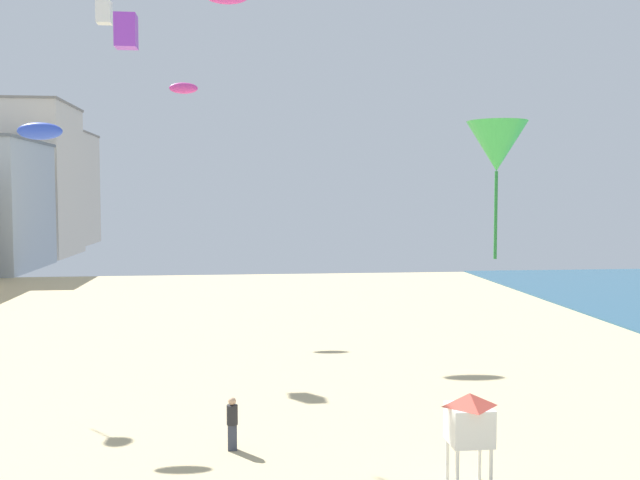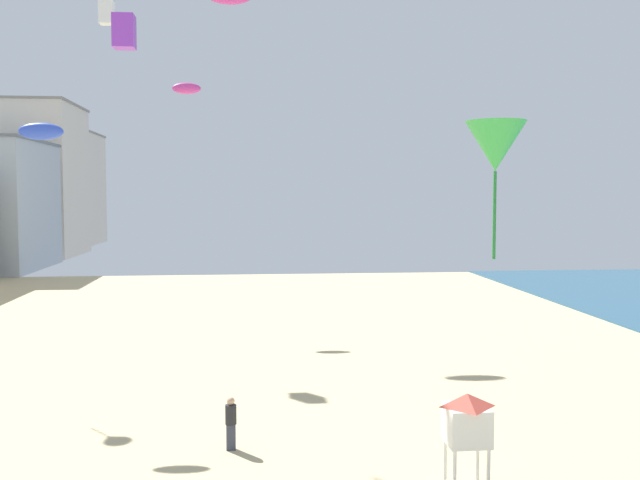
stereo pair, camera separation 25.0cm
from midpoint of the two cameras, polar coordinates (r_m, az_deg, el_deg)
The scene contains 9 objects.
boardwalk_hotel_distant at distance 97.04m, azimuth -22.85°, elevation 4.47°, with size 14.16×14.27×19.14m.
boardwalk_hotel_furthest at distance 115.16m, azimuth -20.06°, elevation 3.92°, with size 10.20×18.27×17.30m.
kite_flyer at distance 22.40m, azimuth -6.85°, elevation -14.20°, with size 0.34×0.34×1.64m.
lifeguard_stand at distance 19.72m, azimuth 12.09°, elevation -13.96°, with size 1.10×1.10×2.55m.
kite_white_box at distance 40.00m, azimuth -16.59°, elevation 17.11°, with size 0.74×0.74×1.17m.
kite_blue_parafoil at distance 27.83m, azimuth -21.28°, elevation 8.14°, with size 1.60×0.44×0.62m.
kite_green_delta at distance 21.28m, azimuth 14.26°, elevation 7.30°, with size 1.76×1.76×4.00m.
kite_magenta_parafoil at distance 44.55m, azimuth -10.52°, elevation 11.90°, with size 1.72×0.48×0.67m.
kite_purple_box at distance 20.23m, azimuth -15.12°, elevation 15.87°, with size 0.56×0.56×0.88m.
Camera 2 is at (1.61, -8.82, 7.80)m, focal length 39.81 mm.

